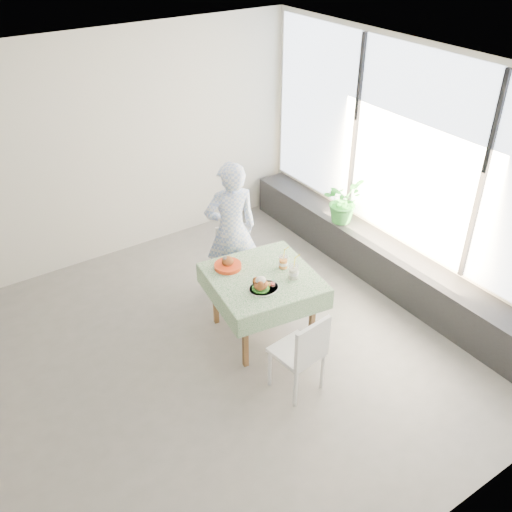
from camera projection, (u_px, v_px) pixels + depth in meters
floor at (181, 373)px, 5.66m from camera, size 6.00×6.00×0.00m
ceiling at (153, 93)px, 4.14m from camera, size 6.00×6.00×0.00m
wall_back at (72, 159)px, 6.64m from camera, size 6.00×0.02×2.80m
wall_front at (374, 455)px, 3.16m from camera, size 6.00×0.02×2.80m
wall_right at (412, 173)px, 6.32m from camera, size 0.02×5.00×2.80m
window_pane at (414, 152)px, 6.17m from camera, size 0.01×4.80×2.18m
window_ledge at (386, 264)px, 6.85m from camera, size 0.40×4.80×0.50m
cafe_table at (263, 298)px, 5.93m from camera, size 1.18×1.18×0.74m
chair_far at (237, 276)px, 6.63m from camera, size 0.50×0.50×0.84m
chair_near at (297, 366)px, 5.36m from camera, size 0.46×0.46×0.87m
diner at (231, 230)px, 6.39m from camera, size 0.68×0.53×1.65m
main_dish at (262, 286)px, 5.55m from camera, size 0.31×0.31×0.16m
juice_cup_orange at (283, 263)px, 5.87m from camera, size 0.10×0.10×0.27m
juice_cup_lemonade at (294, 272)px, 5.72m from camera, size 0.11×0.11×0.30m
second_dish at (228, 265)px, 5.88m from camera, size 0.28×0.28×0.13m
potted_plant at (343, 201)px, 7.09m from camera, size 0.63×0.60×0.56m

